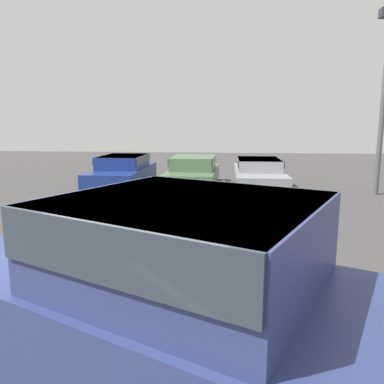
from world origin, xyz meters
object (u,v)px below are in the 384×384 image
Objects in this scene: parked_sedan_a at (123,170)px; parked_sedan_b at (193,171)px; pickup_truck at (218,322)px; parked_sedan_c at (258,174)px.

parked_sedan_a is 2.78m from parked_sedan_b.
pickup_truck is 1.24× the size of parked_sedan_c.
parked_sedan_b is at bearing -99.94° from parked_sedan_c.
pickup_truck is at bearing 7.78° from parked_sedan_b.
pickup_truck is at bearing 18.92° from parked_sedan_a.
parked_sedan_a is (-4.07, 11.61, -0.25)m from pickup_truck.
parked_sedan_a is at bearing 134.47° from pickup_truck.
parked_sedan_b reaches higher than parked_sedan_c.
parked_sedan_b is (2.76, 0.31, -0.02)m from parked_sedan_a.
parked_sedan_c is at bearing 81.73° from parked_sedan_b.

